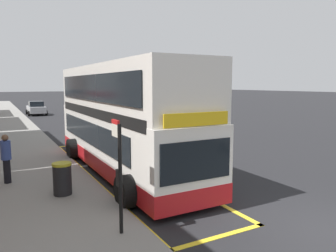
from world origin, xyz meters
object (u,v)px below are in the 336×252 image
object	(u,v)px
parked_car_silver_kerbside	(36,108)
pedestrian_further_back	(6,157)
double_decker_bus	(122,122)
bus_stop_sign	(119,167)
litter_bin	(62,179)

from	to	relation	value
parked_car_silver_kerbside	pedestrian_further_back	bearing A→B (deg)	-100.44
double_decker_bus	bus_stop_sign	bearing A→B (deg)	-111.21
double_decker_bus	pedestrian_further_back	size ratio (longest dim) A/B	6.44
pedestrian_further_back	litter_bin	bearing A→B (deg)	-55.62
bus_stop_sign	litter_bin	size ratio (longest dim) A/B	2.60
bus_stop_sign	pedestrian_further_back	size ratio (longest dim) A/B	1.53
double_decker_bus	parked_car_silver_kerbside	world-z (taller)	double_decker_bus
double_decker_bus	litter_bin	distance (m)	3.95
double_decker_bus	parked_car_silver_kerbside	bearing A→B (deg)	90.35
double_decker_bus	pedestrian_further_back	distance (m)	4.49
bus_stop_sign	parked_car_silver_kerbside	size ratio (longest dim) A/B	0.64
double_decker_bus	bus_stop_sign	world-z (taller)	double_decker_bus
bus_stop_sign	pedestrian_further_back	distance (m)	5.99
pedestrian_further_back	double_decker_bus	bearing A→B (deg)	1.59
parked_car_silver_kerbside	litter_bin	distance (m)	30.61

